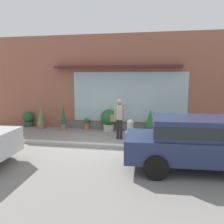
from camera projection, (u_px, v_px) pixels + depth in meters
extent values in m
plane|color=gray|center=(104.00, 146.00, 9.29)|extent=(60.00, 60.00, 0.00)
cube|color=#B2B2AD|center=(102.00, 145.00, 9.09)|extent=(14.00, 0.24, 0.12)
cube|color=#935642|center=(117.00, 82.00, 12.06)|extent=(14.00, 0.36, 4.80)
cube|color=#9EB7BC|center=(129.00, 97.00, 11.85)|extent=(5.72, 0.03, 2.51)
cube|color=#4C1E23|center=(116.00, 67.00, 11.61)|extent=(6.32, 0.56, 0.12)
cube|color=#605E59|center=(116.00, 126.00, 12.16)|extent=(6.12, 0.20, 0.36)
cylinder|color=#B2B2B7|center=(130.00, 143.00, 9.60)|extent=(0.38, 0.38, 0.06)
cylinder|color=#B2B2B7|center=(130.00, 133.00, 9.55)|extent=(0.26, 0.26, 0.71)
sphere|color=#B2B2B7|center=(130.00, 123.00, 9.48)|extent=(0.27, 0.27, 0.27)
cylinder|color=#B2B2B7|center=(126.00, 132.00, 9.57)|extent=(0.10, 0.09, 0.09)
cylinder|color=#B2B2B7|center=(134.00, 133.00, 9.51)|extent=(0.10, 0.09, 0.09)
cylinder|color=#B2B2B7|center=(130.00, 133.00, 9.38)|extent=(0.09, 0.10, 0.09)
cylinder|color=#232328|center=(118.00, 129.00, 10.24)|extent=(0.12, 0.12, 0.85)
cylinder|color=#232328|center=(121.00, 129.00, 10.22)|extent=(0.12, 0.12, 0.85)
cube|color=#9E9384|center=(120.00, 112.00, 10.12)|extent=(0.28, 0.22, 0.64)
sphere|color=#A37556|center=(120.00, 102.00, 10.06)|extent=(0.23, 0.23, 0.23)
cylinder|color=#9E9384|center=(115.00, 112.00, 10.14)|extent=(0.08, 0.08, 0.61)
cylinder|color=#9E9384|center=(124.00, 112.00, 10.10)|extent=(0.08, 0.08, 0.61)
cube|color=#846647|center=(113.00, 118.00, 10.21)|extent=(0.25, 0.12, 0.28)
cylinder|color=black|center=(2.00, 147.00, 7.91)|extent=(0.68, 0.22, 0.67)
cube|color=navy|center=(204.00, 148.00, 6.77)|extent=(4.54, 1.97, 0.65)
cube|color=navy|center=(197.00, 128.00, 6.71)|extent=(2.53, 1.73, 0.59)
cube|color=#1E2328|center=(197.00, 128.00, 6.71)|extent=(2.58, 1.75, 0.33)
cylinder|color=black|center=(154.00, 148.00, 7.87)|extent=(0.66, 0.21, 0.65)
cylinder|color=black|center=(156.00, 168.00, 6.13)|extent=(0.66, 0.21, 0.65)
cylinder|color=#B7B2A3|center=(186.00, 131.00, 11.33)|extent=(0.43, 0.43, 0.26)
cone|color=olive|center=(186.00, 123.00, 11.28)|extent=(0.39, 0.39, 0.51)
cylinder|color=#33473D|center=(150.00, 129.00, 11.56)|extent=(0.50, 0.50, 0.28)
cone|color=#2D6B33|center=(150.00, 118.00, 11.48)|extent=(0.45, 0.45, 0.84)
cylinder|color=#9E6042|center=(41.00, 126.00, 12.49)|extent=(0.39, 0.39, 0.26)
cone|color=#4C934C|center=(41.00, 116.00, 12.42)|extent=(0.35, 0.35, 0.80)
cylinder|color=#9E6042|center=(64.00, 127.00, 12.06)|extent=(0.29, 0.29, 0.29)
cone|color=#23562D|center=(63.00, 114.00, 11.96)|extent=(0.26, 0.26, 1.07)
cylinder|color=#9E6042|center=(87.00, 126.00, 12.29)|extent=(0.27, 0.27, 0.30)
sphere|color=#23562D|center=(87.00, 121.00, 12.25)|extent=(0.30, 0.30, 0.30)
sphere|color=white|center=(85.00, 120.00, 12.27)|extent=(0.06, 0.06, 0.06)
sphere|color=orange|center=(88.00, 120.00, 12.17)|extent=(0.08, 0.08, 0.08)
sphere|color=white|center=(88.00, 119.00, 12.24)|extent=(0.09, 0.09, 0.09)
cylinder|color=#B7B2A3|center=(109.00, 128.00, 11.79)|extent=(0.51, 0.51, 0.35)
sphere|color=#23562D|center=(109.00, 117.00, 11.72)|extent=(0.80, 0.80, 0.80)
cylinder|color=#33473D|center=(29.00, 124.00, 12.94)|extent=(0.47, 0.47, 0.26)
sphere|color=#23562D|center=(28.00, 117.00, 12.89)|extent=(0.59, 0.59, 0.59)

